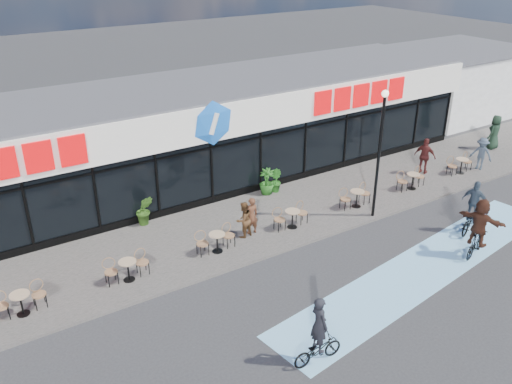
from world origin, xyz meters
The scene contains 24 objects.
ground centered at (0.00, 0.00, 0.00)m, with size 120.00×120.00×0.00m, color #28282B.
sidewalk centered at (0.00, 4.50, 0.05)m, with size 44.00×5.00×0.10m, color #5B5451.
bike_lane centered at (4.00, -1.50, 0.01)m, with size 14.00×2.20×0.01m, color #78B8E3.
building centered at (0.00, 9.93, 2.34)m, with size 30.60×6.57×4.75m.
neighbour_building centered at (20.50, 11.00, 2.06)m, with size 9.20×7.20×4.11m.
lamp_post centered at (5.04, 2.30, 3.25)m, with size 0.28×0.28×5.33m.
bistro_set_1 centered at (-8.64, 3.38, 0.56)m, with size 1.54×0.62×0.90m.
bistro_set_2 centered at (-5.23, 3.38, 0.56)m, with size 1.54×0.62×0.90m.
bistro_set_3 centered at (-1.81, 3.38, 0.56)m, with size 1.54×0.62×0.90m.
bistro_set_4 centered at (1.60, 3.38, 0.56)m, with size 1.54×0.62×0.90m.
bistro_set_5 centered at (5.02, 3.38, 0.56)m, with size 1.54×0.62×0.90m.
bistro_set_6 centered at (8.43, 3.38, 0.56)m, with size 1.54×0.62×0.90m.
bistro_set_7 centered at (11.85, 3.38, 0.56)m, with size 1.54×0.62×0.90m.
potted_plant_left centered at (-3.23, 6.72, 0.73)m, with size 0.69×0.56×1.26m, color #2C5017.
potted_plant_mid centered at (2.98, 6.48, 0.62)m, with size 0.57×0.46×1.03m, color #22611B.
potted_plant_right centered at (2.49, 6.47, 0.69)m, with size 0.67×0.67×1.19m, color #1C4F16.
patron_left centered at (-0.01, 3.79, 0.86)m, with size 0.56×0.36×1.52m, color #4D2B1B.
patron_right centered at (-0.41, 3.72, 0.83)m, with size 0.71×0.55×1.46m, color #4C321B.
pedestrian_a centered at (13.07, 3.14, 0.91)m, with size 1.05×0.60×1.63m, color #313E4C.
pedestrian_b centered at (10.27, 4.28, 1.00)m, with size 1.05×0.44×1.79m, color #481A19.
pedestrian_c centered at (16.15, 4.61, 1.04)m, with size 0.92×0.60×1.88m, color black.
cyclist_a centered at (6.14, -1.88, 1.09)m, with size 1.67×1.77×2.26m.
cyclist_b centered at (7.55, -0.60, 0.78)m, with size 2.03×1.25×2.13m.
cyclist_c centered at (-2.22, -3.13, 0.74)m, with size 1.55×0.63×2.12m.
Camera 1 is at (-9.87, -11.95, 10.63)m, focal length 38.00 mm.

